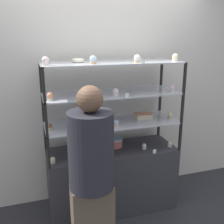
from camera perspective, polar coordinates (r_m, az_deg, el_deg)
The scene contains 29 objects.
ground_plane at distance 3.31m, azimuth 0.00°, elevation -19.78°, with size 20.00×20.00×0.00m, color #2D2D33.
back_wall at distance 3.13m, azimuth -2.26°, elevation 4.34°, with size 8.00×0.05×2.60m.
display_base at distance 3.11m, azimuth 0.00°, elevation -14.29°, with size 1.42×0.52×0.73m.
display_riser_lower at distance 2.83m, azimuth 0.00°, elevation -2.52°, with size 1.42×0.52×0.32m.
display_riser_middle at distance 2.74m, azimuth 0.00°, elevation 3.81°, with size 1.42×0.52×0.32m.
display_riser_upper at distance 2.69m, azimuth 0.00°, elevation 10.47°, with size 1.42×0.52×0.32m.
layer_cake_centerpiece at distance 2.99m, azimuth 0.56°, elevation -6.57°, with size 0.18×0.18×0.10m.
sheet_cake_frosted at distance 2.96m, azimuth 6.79°, elevation -0.80°, with size 0.19×0.14×0.06m.
cupcake_0 at distance 2.69m, azimuth -12.75°, elevation -10.18°, with size 0.05×0.05×0.07m.
cupcake_1 at distance 2.80m, azimuth -6.40°, elevation -8.72°, with size 0.05×0.05×0.07m.
cupcake_2 at distance 2.95m, azimuth 7.01°, elevation -7.44°, with size 0.05×0.05×0.07m.
cupcake_3 at distance 3.06m, azimuth 12.46°, elevation -6.84°, with size 0.05×0.05×0.07m.
price_tag_0 at distance 2.87m, azimuth 9.24°, elevation -8.47°, with size 0.04×0.00×0.04m.
cupcake_4 at distance 2.65m, azimuth -13.43°, elevation -3.09°, with size 0.05×0.05×0.07m.
cupcake_5 at distance 2.65m, azimuth -6.44°, elevation -2.77°, with size 0.05×0.05×0.07m.
cupcake_6 at distance 2.68m, azimuth 0.84°, elevation -2.42°, with size 0.05×0.05×0.07m.
cupcake_7 at distance 3.01m, azimuth 12.47°, elevation -0.71°, with size 0.05×0.05×0.07m.
price_tag_1 at distance 2.53m, azimuth -4.27°, elevation -3.92°, with size 0.04×0.00×0.04m.
cupcake_8 at distance 2.48m, azimuth -13.27°, elevation 3.28°, with size 0.07×0.07×0.07m.
cupcake_9 at distance 2.62m, azimuth 0.86°, elevation 4.38°, with size 0.07×0.07×0.07m.
cupcake_10 at distance 2.88m, azimuth 12.97°, elevation 5.06°, with size 0.07×0.07×0.07m.
price_tag_2 at distance 2.54m, azimuth 3.27°, elevation 3.70°, with size 0.04×0.00×0.04m.
cupcake_11 at distance 2.45m, azimuth -14.29°, elevation 10.70°, with size 0.07×0.07×0.08m.
cupcake_12 at distance 2.51m, azimuth -4.14°, elevation 11.25°, with size 0.07×0.07×0.08m.
cupcake_13 at distance 2.64m, azimuth 5.48°, elevation 11.47°, with size 0.07×0.07×0.08m.
cupcake_14 at distance 2.86m, azimuth 13.60°, elevation 11.45°, with size 0.07×0.07×0.08m.
price_tag_3 at distance 2.55m, azimuth 6.76°, elevation 10.94°, with size 0.04×0.00×0.04m.
donut_glazed at distance 2.66m, azimuth -7.43°, elevation 11.08°, with size 0.12×0.12×0.04m.
customer_figure at distance 2.22m, azimuth -4.47°, elevation -13.31°, with size 0.37×0.37×1.59m.
Camera 1 is at (-0.82, -2.55, 1.94)m, focal length 42.00 mm.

